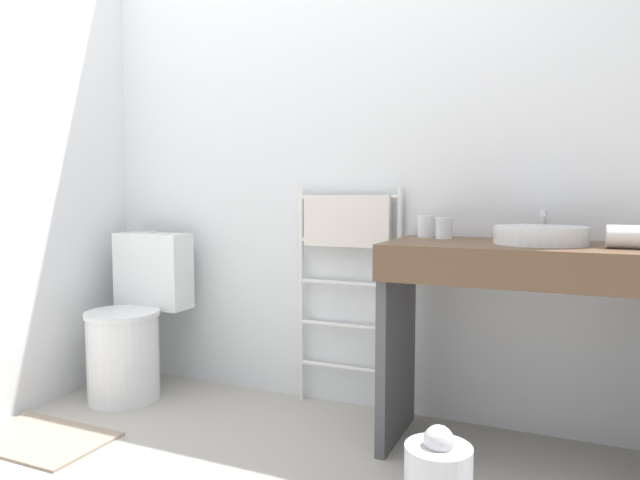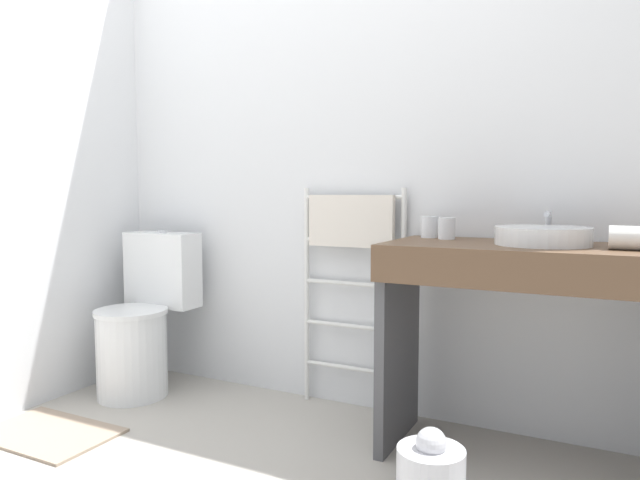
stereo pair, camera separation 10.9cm
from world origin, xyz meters
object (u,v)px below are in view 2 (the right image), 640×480
object	(u,v)px
towel_radiator	(352,248)
sink_basin	(543,235)
cup_near_edge	(447,228)
toilet	(142,324)
cup_near_wall	(430,227)
hair_dryer	(635,238)

from	to	relation	value
towel_radiator	sink_basin	size ratio (longest dim) A/B	3.11
towel_radiator	cup_near_edge	world-z (taller)	towel_radiator
toilet	sink_basin	world-z (taller)	sink_basin
sink_basin	cup_near_wall	size ratio (longest dim) A/B	3.69
towel_radiator	sink_basin	world-z (taller)	towel_radiator
toilet	cup_near_wall	xyz separation A→B (m)	(1.42, 0.20, 0.52)
towel_radiator	cup_near_wall	bearing A→B (deg)	-8.93
toilet	towel_radiator	world-z (taller)	towel_radiator
towel_radiator	cup_near_wall	xyz separation A→B (m)	(0.38, -0.06, 0.11)
towel_radiator	sink_basin	xyz separation A→B (m)	(0.84, -0.21, 0.10)
sink_basin	cup_near_edge	bearing A→B (deg)	164.58
toilet	hair_dryer	size ratio (longest dim) A/B	4.50
towel_radiator	hair_dryer	xyz separation A→B (m)	(1.13, -0.27, 0.11)
toilet	towel_radiator	xyz separation A→B (m)	(1.04, 0.26, 0.41)
towel_radiator	cup_near_wall	world-z (taller)	towel_radiator
cup_near_wall	hair_dryer	xyz separation A→B (m)	(0.75, -0.21, -0.01)
toilet	sink_basin	size ratio (longest dim) A/B	2.46
cup_near_wall	sink_basin	bearing A→B (deg)	-18.17
toilet	cup_near_edge	size ratio (longest dim) A/B	9.38
towel_radiator	cup_near_wall	distance (m)	0.40
cup_near_edge	toilet	bearing A→B (deg)	-174.03
toilet	hair_dryer	xyz separation A→B (m)	(2.17, -0.00, 0.52)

